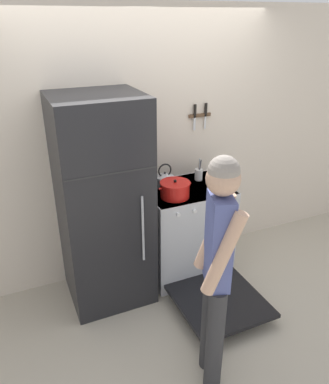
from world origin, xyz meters
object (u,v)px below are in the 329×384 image
(refrigerator, at_px, (104,204))
(dutch_oven_pot, at_px, (175,189))
(person, at_px, (217,266))
(utensil_jar, at_px, (199,174))
(tea_kettle, at_px, (165,180))
(stove_range, at_px, (187,232))

(refrigerator, height_order, dutch_oven_pot, refrigerator)
(dutch_oven_pot, xyz_separation_m, person, (-0.23, -1.11, -0.03))
(utensil_jar, xyz_separation_m, person, (-0.61, -1.37, -0.02))
(refrigerator, xyz_separation_m, tea_kettle, (0.65, 0.15, 0.06))
(refrigerator, relative_size, person, 1.09)
(dutch_oven_pot, bearing_deg, tea_kettle, 86.81)
(stove_range, relative_size, dutch_oven_pot, 4.39)
(utensil_jar, relative_size, person, 0.14)
(dutch_oven_pot, height_order, tea_kettle, tea_kettle)
(refrigerator, bearing_deg, stove_range, -1.05)
(stove_range, relative_size, utensil_jar, 5.87)
(refrigerator, relative_size, stove_range, 1.36)
(dutch_oven_pot, relative_size, utensil_jar, 1.34)
(dutch_oven_pot, bearing_deg, stove_range, 25.46)
(tea_kettle, bearing_deg, person, -100.07)
(stove_range, height_order, utensil_jar, utensil_jar)
(refrigerator, distance_m, dutch_oven_pot, 0.65)
(stove_range, xyz_separation_m, person, (-0.41, -1.19, 0.52))
(dutch_oven_pot, bearing_deg, utensil_jar, 33.89)
(utensil_jar, bearing_deg, refrigerator, -171.28)
(refrigerator, distance_m, tea_kettle, 0.67)
(stove_range, relative_size, person, 0.80)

